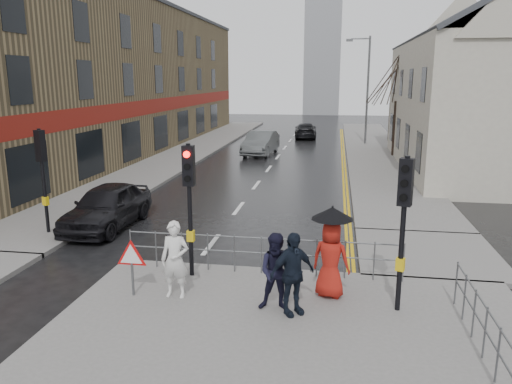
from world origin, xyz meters
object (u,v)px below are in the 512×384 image
(pedestrian_b, at_px, (278,272))
(car_mid, at_px, (261,143))
(pedestrian_d, at_px, (292,274))
(car_parked, at_px, (107,206))
(pedestrian_a, at_px, (175,260))
(pedestrian_with_umbrella, at_px, (331,249))

(pedestrian_b, relative_size, car_mid, 0.36)
(pedestrian_d, relative_size, car_parked, 0.41)
(pedestrian_a, height_order, pedestrian_with_umbrella, pedestrian_with_umbrella)
(pedestrian_d, bearing_deg, pedestrian_with_umbrella, 15.52)
(pedestrian_b, bearing_deg, pedestrian_d, -25.36)
(pedestrian_a, xyz_separation_m, car_mid, (-1.48, 22.97, -0.25))
(pedestrian_b, relative_size, car_parked, 0.39)
(pedestrian_b, xyz_separation_m, car_mid, (-3.88, 23.27, -0.21))
(pedestrian_with_umbrella, relative_size, car_mid, 0.45)
(pedestrian_a, distance_m, car_parked, 6.80)
(pedestrian_d, xyz_separation_m, car_mid, (-4.21, 23.42, -0.26))
(car_parked, height_order, car_mid, car_mid)
(pedestrian_with_umbrella, height_order, pedestrian_d, pedestrian_with_umbrella)
(pedestrian_a, bearing_deg, pedestrian_with_umbrella, 10.41)
(pedestrian_d, bearing_deg, pedestrian_a, 134.07)
(pedestrian_b, bearing_deg, pedestrian_a, 171.44)
(pedestrian_b, relative_size, pedestrian_d, 0.95)
(pedestrian_b, height_order, pedestrian_d, pedestrian_d)
(car_mid, bearing_deg, pedestrian_a, -81.44)
(pedestrian_d, distance_m, car_parked, 9.03)
(pedestrian_a, height_order, car_parked, pedestrian_a)
(pedestrian_d, xyz_separation_m, car_parked, (-6.93, 5.78, -0.29))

